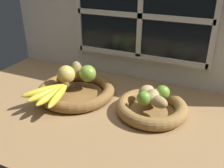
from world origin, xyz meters
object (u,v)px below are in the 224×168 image
(fruit_bowl_right, at_px, (152,107))
(potato_oblong, at_px, (146,91))
(potato_small, at_px, (158,102))
(lime_near, at_px, (144,98))
(potato_back, at_px, (160,93))
(lime_far, at_px, (163,92))
(apple_green_back, at_px, (88,73))
(banana_bunch_front, at_px, (51,93))
(pear_brown, at_px, (76,69))
(apple_golden_left, at_px, (66,74))
(potato_large, at_px, (153,96))
(fruit_bowl_left, at_px, (77,90))

(fruit_bowl_right, height_order, potato_oblong, potato_oblong)
(potato_small, height_order, lime_near, lime_near)
(potato_back, height_order, lime_far, lime_far)
(apple_green_back, xyz_separation_m, banana_bunch_front, (-0.06, -0.18, -0.02))
(pear_brown, xyz_separation_m, lime_near, (0.36, -0.11, -0.01))
(apple_green_back, xyz_separation_m, potato_small, (0.34, -0.09, -0.02))
(apple_golden_left, bearing_deg, potato_back, 5.32)
(potato_large, bearing_deg, fruit_bowl_right, 90.00)
(apple_green_back, relative_size, potato_large, 0.92)
(pear_brown, bearing_deg, apple_green_back, -12.43)
(apple_golden_left, xyz_separation_m, potato_back, (0.41, 0.04, -0.02))
(potato_oblong, distance_m, lime_far, 0.06)
(fruit_bowl_right, bearing_deg, apple_green_back, 169.90)
(pear_brown, distance_m, lime_near, 0.37)
(apple_golden_left, xyz_separation_m, lime_far, (0.42, 0.03, -0.01))
(potato_large, bearing_deg, apple_golden_left, 179.64)
(fruit_bowl_right, bearing_deg, lime_far, 52.13)
(lime_far, bearing_deg, potato_small, -88.51)
(fruit_bowl_right, distance_m, banana_bunch_front, 0.40)
(fruit_bowl_right, distance_m, potato_large, 0.05)
(fruit_bowl_left, xyz_separation_m, apple_golden_left, (-0.05, 0.00, 0.07))
(lime_near, bearing_deg, fruit_bowl_left, 173.55)
(apple_golden_left, xyz_separation_m, banana_bunch_front, (0.01, -0.13, -0.02))
(banana_bunch_front, distance_m, lime_near, 0.36)
(apple_golden_left, bearing_deg, lime_near, -5.95)
(fruit_bowl_left, height_order, pear_brown, pear_brown)
(apple_golden_left, height_order, potato_small, apple_golden_left)
(potato_large, relative_size, potato_back, 1.05)
(potato_back, bearing_deg, fruit_bowl_right, -114.44)
(potato_back, xyz_separation_m, potato_small, (0.01, -0.07, 0.00))
(pear_brown, distance_m, potato_small, 0.42)
(pear_brown, xyz_separation_m, potato_small, (0.41, -0.10, -0.02))
(apple_green_back, height_order, lime_near, apple_green_back)
(fruit_bowl_right, height_order, apple_green_back, apple_green_back)
(potato_large, xyz_separation_m, lime_far, (0.03, 0.04, 0.00))
(apple_golden_left, relative_size, potato_small, 1.06)
(fruit_bowl_left, relative_size, lime_near, 6.20)
(lime_near, relative_size, lime_far, 0.97)
(fruit_bowl_left, relative_size, potato_back, 4.35)
(apple_green_back, bearing_deg, apple_golden_left, -145.31)
(potato_oblong, bearing_deg, lime_near, -81.35)
(apple_green_back, relative_size, banana_bunch_front, 0.37)
(fruit_bowl_left, xyz_separation_m, fruit_bowl_right, (0.34, 0.00, 0.00))
(fruit_bowl_left, distance_m, lime_far, 0.37)
(apple_green_back, xyz_separation_m, potato_back, (0.33, -0.02, -0.02))
(apple_green_back, bearing_deg, lime_far, -3.37)
(fruit_bowl_left, height_order, potato_back, potato_back)
(pear_brown, xyz_separation_m, banana_bunch_front, (0.00, -0.20, -0.02))
(potato_back, bearing_deg, potato_oblong, -164.05)
(potato_back, bearing_deg, potato_small, -81.03)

